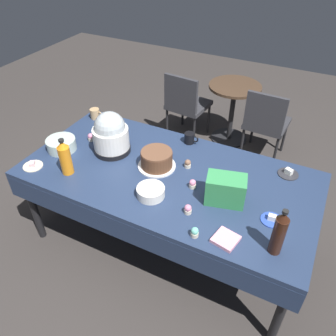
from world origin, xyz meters
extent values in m
plane|color=#383330|center=(0.00, 0.00, 0.00)|extent=(9.00, 9.00, 0.00)
cube|color=navy|center=(0.00, 0.00, 0.73)|extent=(2.20, 1.10, 0.04)
cylinder|color=black|center=(-1.02, -0.47, 0.35)|extent=(0.06, 0.06, 0.71)
cylinder|color=black|center=(1.02, -0.47, 0.35)|extent=(0.06, 0.06, 0.71)
cylinder|color=black|center=(-1.02, 0.47, 0.35)|extent=(0.06, 0.06, 0.71)
cylinder|color=black|center=(1.02, 0.47, 0.35)|extent=(0.06, 0.06, 0.71)
cube|color=navy|center=(0.00, -0.55, 0.62)|extent=(2.20, 0.01, 0.18)
cube|color=navy|center=(0.00, 0.55, 0.62)|extent=(2.20, 0.01, 0.18)
cylinder|color=silver|center=(-0.11, 0.03, 0.76)|extent=(0.29, 0.29, 0.01)
cylinder|color=brown|center=(-0.11, 0.03, 0.82)|extent=(0.24, 0.24, 0.12)
cylinder|color=brown|center=(-0.11, 0.03, 0.89)|extent=(0.24, 0.24, 0.01)
cylinder|color=black|center=(-0.54, 0.06, 0.77)|extent=(0.30, 0.30, 0.04)
cylinder|color=white|center=(-0.54, 0.06, 0.87)|extent=(0.29, 0.29, 0.17)
sphere|color=#B2BCC1|center=(-0.54, 0.06, 0.98)|extent=(0.24, 0.24, 0.24)
cylinder|color=#B2C6BC|center=(-0.92, -0.11, 0.80)|extent=(0.24, 0.24, 0.10)
cylinder|color=silver|center=(0.01, -0.27, 0.79)|extent=(0.20, 0.20, 0.07)
cylinder|color=#2D2D33|center=(0.81, 0.39, 0.75)|extent=(0.15, 0.15, 0.01)
cube|color=white|center=(0.81, 0.39, 0.78)|extent=(0.06, 0.06, 0.04)
cylinder|color=beige|center=(-0.97, -0.40, 0.75)|extent=(0.15, 0.15, 0.01)
cube|color=beige|center=(-0.97, -0.40, 0.78)|extent=(0.06, 0.06, 0.03)
cylinder|color=#2D4CB2|center=(0.81, -0.13, 0.75)|extent=(0.14, 0.14, 0.01)
cube|color=white|center=(0.81, -0.13, 0.78)|extent=(0.05, 0.04, 0.04)
cylinder|color=beige|center=(0.42, -0.47, 0.77)|extent=(0.05, 0.05, 0.03)
sphere|color=#6BC6B2|center=(0.42, -0.47, 0.79)|extent=(0.05, 0.05, 0.05)
cylinder|color=beige|center=(0.10, 0.14, 0.77)|extent=(0.05, 0.05, 0.03)
sphere|color=brown|center=(0.10, 0.14, 0.79)|extent=(0.05, 0.05, 0.05)
cylinder|color=beige|center=(0.30, -0.31, 0.77)|extent=(0.05, 0.05, 0.03)
sphere|color=pink|center=(0.30, -0.31, 0.79)|extent=(0.05, 0.05, 0.05)
cylinder|color=beige|center=(0.23, -0.06, 0.77)|extent=(0.05, 0.05, 0.03)
sphere|color=pink|center=(0.23, -0.06, 0.79)|extent=(0.05, 0.05, 0.05)
cylinder|color=beige|center=(-0.79, 0.10, 0.77)|extent=(0.05, 0.05, 0.03)
sphere|color=pink|center=(-0.79, 0.10, 0.79)|extent=(0.05, 0.05, 0.05)
cylinder|color=orange|center=(-0.68, -0.33, 0.86)|extent=(0.09, 0.09, 0.23)
cone|color=orange|center=(-0.68, -0.33, 1.00)|extent=(0.08, 0.08, 0.05)
cylinder|color=black|center=(-0.68, -0.33, 1.04)|extent=(0.04, 0.04, 0.02)
cylinder|color=#33190F|center=(0.88, -0.36, 0.88)|extent=(0.08, 0.08, 0.26)
cone|color=#33190F|center=(0.88, -0.36, 1.04)|extent=(0.07, 0.07, 0.05)
cylinder|color=black|center=(0.88, -0.36, 1.07)|extent=(0.03, 0.03, 0.02)
cylinder|color=black|center=(-0.03, 0.45, 0.80)|extent=(0.08, 0.08, 0.09)
torus|color=black|center=(0.03, 0.45, 0.80)|extent=(0.06, 0.01, 0.06)
cylinder|color=tan|center=(-0.98, 0.43, 0.80)|extent=(0.09, 0.09, 0.09)
torus|color=tan|center=(-0.93, 0.43, 0.80)|extent=(0.06, 0.01, 0.06)
cube|color=#338C4C|center=(0.48, -0.09, 0.85)|extent=(0.29, 0.22, 0.20)
cube|color=pink|center=(0.60, -0.42, 0.76)|extent=(0.17, 0.17, 0.02)
cube|color=#333338|center=(-0.55, 1.64, 0.42)|extent=(0.48, 0.48, 0.05)
cube|color=#333338|center=(-0.57, 1.44, 0.65)|extent=(0.42, 0.08, 0.40)
cylinder|color=black|center=(-0.34, 1.81, 0.20)|extent=(0.03, 0.03, 0.40)
cylinder|color=black|center=(-0.72, 1.85, 0.20)|extent=(0.03, 0.03, 0.40)
cylinder|color=black|center=(-0.38, 1.43, 0.20)|extent=(0.03, 0.03, 0.40)
cylinder|color=black|center=(-0.76, 1.47, 0.20)|extent=(0.03, 0.03, 0.40)
cube|color=#333338|center=(0.40, 1.64, 0.42)|extent=(0.46, 0.46, 0.05)
cube|color=#333338|center=(0.39, 1.44, 0.65)|extent=(0.42, 0.06, 0.40)
cylinder|color=black|center=(0.60, 1.82, 0.20)|extent=(0.03, 0.03, 0.40)
cylinder|color=black|center=(0.22, 1.84, 0.20)|extent=(0.03, 0.03, 0.40)
cylinder|color=black|center=(0.58, 1.44, 0.20)|extent=(0.03, 0.03, 0.40)
cylinder|color=black|center=(0.20, 1.46, 0.20)|extent=(0.03, 0.03, 0.40)
cylinder|color=#473323|center=(-0.05, 1.79, 0.70)|extent=(0.60, 0.60, 0.03)
cylinder|color=black|center=(-0.05, 1.79, 0.35)|extent=(0.06, 0.06, 0.67)
cylinder|color=black|center=(-0.05, 1.79, 0.01)|extent=(0.44, 0.44, 0.02)
camera|label=1|loc=(0.89, -1.77, 2.36)|focal=36.24mm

